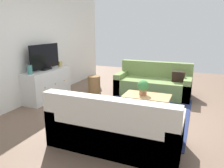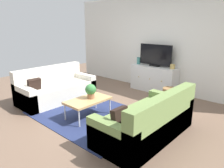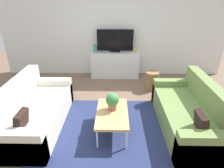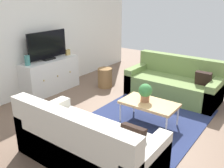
% 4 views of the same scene
% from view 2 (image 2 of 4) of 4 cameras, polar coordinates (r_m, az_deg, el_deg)
% --- Properties ---
extents(ground_plane, '(10.00, 10.00, 0.00)m').
position_cam_2_polar(ground_plane, '(4.74, -4.25, -7.89)').
color(ground_plane, brown).
extents(wall_back, '(6.40, 0.12, 2.70)m').
position_cam_2_polar(wall_back, '(6.39, 12.61, 10.50)').
color(wall_back, silver).
rests_on(wall_back, ground_plane).
extents(area_rug, '(2.50, 1.90, 0.01)m').
position_cam_2_polar(area_rug, '(4.65, -5.61, -8.35)').
color(area_rug, navy).
rests_on(area_rug, ground_plane).
extents(couch_left_side, '(0.90, 1.91, 0.85)m').
position_cam_2_polar(couch_left_side, '(5.67, -15.16, -1.37)').
color(couch_left_side, beige).
rests_on(couch_left_side, ground_plane).
extents(couch_right_side, '(0.90, 1.91, 0.85)m').
position_cam_2_polar(couch_right_side, '(3.72, 10.14, -10.34)').
color(couch_right_side, olive).
rests_on(couch_right_side, ground_plane).
extents(coffee_table, '(0.54, 0.94, 0.40)m').
position_cam_2_polar(coffee_table, '(4.44, -6.52, -4.52)').
color(coffee_table, tan).
rests_on(coffee_table, ground_plane).
extents(potted_plant, '(0.23, 0.23, 0.31)m').
position_cam_2_polar(potted_plant, '(4.43, -5.78, -1.77)').
color(potted_plant, '#936042').
rests_on(potted_plant, coffee_table).
extents(tv_console, '(1.36, 0.47, 0.74)m').
position_cam_2_polar(tv_console, '(6.28, 11.22, 1.42)').
color(tv_console, silver).
rests_on(tv_console, ground_plane).
extents(flat_screen_tv, '(1.00, 0.16, 0.62)m').
position_cam_2_polar(flat_screen_tv, '(6.17, 11.66, 7.59)').
color(flat_screen_tv, black).
rests_on(flat_screen_tv, tv_console).
extents(glass_vase, '(0.11, 0.11, 0.20)m').
position_cam_2_polar(glass_vase, '(6.49, 7.21, 6.32)').
color(glass_vase, teal).
rests_on(glass_vase, tv_console).
extents(mantel_clock, '(0.11, 0.07, 0.13)m').
position_cam_2_polar(mantel_clock, '(5.93, 16.07, 4.56)').
color(mantel_clock, tan).
rests_on(mantel_clock, tv_console).
extents(wicker_basket, '(0.34, 0.34, 0.46)m').
position_cam_2_polar(wicker_basket, '(5.21, 15.28, -3.52)').
color(wicker_basket, olive).
rests_on(wicker_basket, ground_plane).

